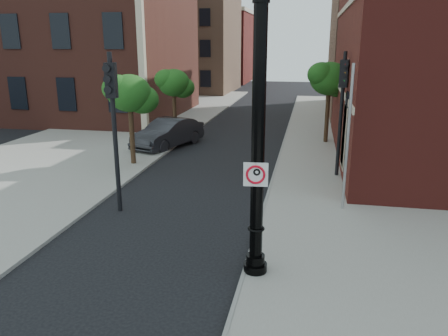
% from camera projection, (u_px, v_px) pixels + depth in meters
% --- Properties ---
extents(ground, '(120.00, 120.00, 0.00)m').
position_uv_depth(ground, '(163.00, 276.00, 11.25)').
color(ground, black).
rests_on(ground, ground).
extents(sidewalk_right, '(8.00, 60.00, 0.12)m').
position_uv_depth(sidewalk_right, '(364.00, 176.00, 19.54)').
color(sidewalk_right, gray).
rests_on(sidewalk_right, ground).
extents(sidewalk_left, '(10.00, 50.00, 0.12)m').
position_uv_depth(sidewalk_left, '(123.00, 130.00, 29.89)').
color(sidewalk_left, gray).
rests_on(sidewalk_left, ground).
extents(curb_edge, '(0.10, 60.00, 0.14)m').
position_uv_depth(curb_edge, '(275.00, 171.00, 20.28)').
color(curb_edge, gray).
rests_on(curb_edge, ground).
extents(victorian_building, '(18.60, 14.60, 17.95)m').
position_uv_depth(victorian_building, '(65.00, 4.00, 34.43)').
color(victorian_building, brown).
rests_on(victorian_building, ground).
extents(bg_building_tan_a, '(12.00, 12.00, 12.00)m').
position_uv_depth(bg_building_tan_a, '(185.00, 41.00, 53.32)').
color(bg_building_tan_a, '#90674E').
rests_on(bg_building_tan_a, ground).
extents(bg_building_red, '(12.00, 12.00, 10.00)m').
position_uv_depth(bg_building_red, '(211.00, 48.00, 66.80)').
color(bg_building_red, maroon).
rests_on(bg_building_red, ground).
extents(lamppost, '(0.61, 0.61, 7.17)m').
position_uv_depth(lamppost, '(258.00, 151.00, 10.38)').
color(lamppost, black).
rests_on(lamppost, ground).
extents(no_parking_sign, '(0.59, 0.10, 0.59)m').
position_uv_depth(no_parking_sign, '(256.00, 174.00, 10.37)').
color(no_parking_sign, white).
rests_on(no_parking_sign, ground).
extents(parked_car, '(3.26, 5.21, 1.62)m').
position_uv_depth(parked_car, '(168.00, 133.00, 24.96)').
color(parked_car, '#29282D').
rests_on(parked_car, ground).
extents(traffic_signal_left, '(0.38, 0.47, 5.51)m').
position_uv_depth(traffic_signal_left, '(113.00, 107.00, 14.59)').
color(traffic_signal_left, black).
rests_on(traffic_signal_left, ground).
extents(traffic_signal_right, '(0.39, 0.47, 5.45)m').
position_uv_depth(traffic_signal_right, '(342.00, 95.00, 18.46)').
color(traffic_signal_right, black).
rests_on(traffic_signal_right, ground).
extents(utility_pole, '(0.10, 0.10, 5.16)m').
position_uv_depth(utility_pole, '(348.00, 141.00, 14.84)').
color(utility_pole, '#999999').
rests_on(utility_pole, ground).
extents(street_tree_a, '(2.44, 2.20, 4.39)m').
position_uv_depth(street_tree_a, '(130.00, 94.00, 20.47)').
color(street_tree_a, '#311F13').
rests_on(street_tree_a, ground).
extents(street_tree_b, '(2.35, 2.12, 4.23)m').
position_uv_depth(street_tree_b, '(174.00, 84.00, 27.22)').
color(street_tree_b, '#311F13').
rests_on(street_tree_b, ground).
extents(street_tree_c, '(2.64, 2.39, 4.76)m').
position_uv_depth(street_tree_c, '(330.00, 80.00, 25.04)').
color(street_tree_c, '#311F13').
rests_on(street_tree_c, ground).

